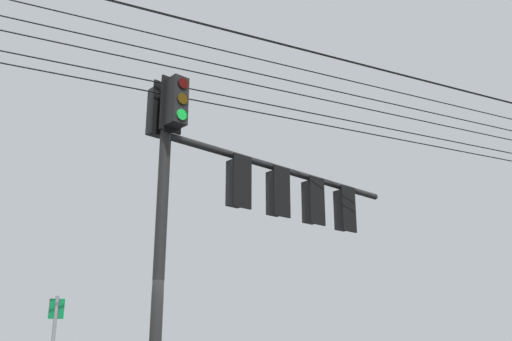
# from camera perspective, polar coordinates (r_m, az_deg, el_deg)

# --- Properties ---
(signal_mast_assembly) EXTENTS (5.69, 3.54, 6.12)m
(signal_mast_assembly) POSITION_cam_1_polar(r_m,az_deg,el_deg) (11.41, -1.46, -1.74)
(signal_mast_assembly) COLOR black
(signal_mast_assembly) RESTS_ON ground
(overhead_wire_span) EXTENTS (33.90, 9.14, 2.35)m
(overhead_wire_span) POSITION_cam_1_polar(r_m,az_deg,el_deg) (10.98, -16.35, 12.64)
(overhead_wire_span) COLOR black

